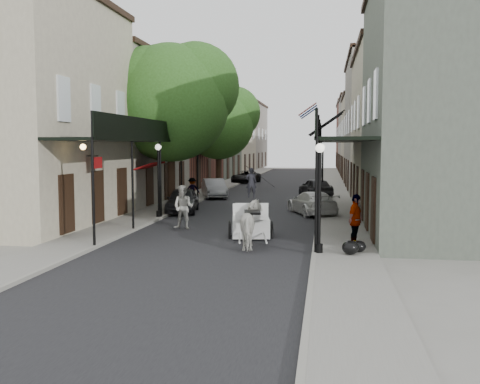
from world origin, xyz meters
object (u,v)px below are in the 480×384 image
at_px(tree_near, 178,98).
at_px(car_left_mid, 214,188).
at_px(lamppost_right_far, 323,170).
at_px(horse, 252,225).
at_px(lamppost_right_near, 319,196).
at_px(car_left_near, 182,200).
at_px(pedestrian_sidewalk_left, 192,190).
at_px(lamppost_left, 159,179).
at_px(car_right_near, 312,203).
at_px(car_left_far, 246,177).
at_px(car_right_far, 315,187).
at_px(pedestrian_sidewalk_right, 355,220).
at_px(carriage, 250,209).
at_px(pedestrian_walking, 183,207).
at_px(tree_far, 223,121).

relative_size(tree_near, car_left_mid, 2.33).
height_order(lamppost_right_far, horse, lamppost_right_far).
distance_m(lamppost_right_near, car_left_near, 13.26).
bearing_deg(horse, lamppost_right_near, 148.00).
relative_size(pedestrian_sidewalk_left, car_left_near, 0.38).
relative_size(lamppost_left, car_right_near, 0.85).
height_order(car_left_mid, car_left_far, car_left_mid).
bearing_deg(tree_near, car_right_far, 48.53).
xyz_separation_m(lamppost_right_far, pedestrian_sidewalk_left, (-8.30, -4.68, -1.15)).
bearing_deg(car_right_far, pedestrian_sidewalk_left, 17.17).
relative_size(pedestrian_sidewalk_right, car_right_near, 0.43).
xyz_separation_m(carriage, car_left_near, (-4.84, 7.04, -0.43)).
height_order(lamppost_right_near, pedestrian_sidewalk_right, lamppost_right_near).
height_order(pedestrian_walking, car_left_mid, pedestrian_walking).
bearing_deg(car_left_far, car_left_near, -79.60).
xyz_separation_m(car_left_mid, car_right_far, (7.20, 1.64, 0.02)).
xyz_separation_m(lamppost_right_near, car_left_near, (-7.70, 10.72, -1.35)).
bearing_deg(pedestrian_sidewalk_right, lamppost_right_far, 27.02).
distance_m(tree_near, lamppost_right_far, 12.24).
bearing_deg(lamppost_right_near, car_left_near, 125.70).
distance_m(lamppost_left, lamppost_right_far, 14.53).
height_order(lamppost_right_far, carriage, lamppost_right_far).
relative_size(tree_near, horse, 4.68).
height_order(lamppost_right_near, horse, lamppost_right_near).
relative_size(carriage, pedestrian_sidewalk_right, 1.54).
relative_size(horse, car_left_far, 0.47).
distance_m(tree_far, pedestrian_sidewalk_left, 11.93).
height_order(car_left_near, car_left_mid, car_left_near).
bearing_deg(carriage, car_right_far, 72.73).
xyz_separation_m(lamppost_left, car_left_far, (0.50, 26.87, -1.44)).
bearing_deg(lamppost_right_near, car_left_mid, 111.69).
xyz_separation_m(tree_far, horse, (5.93, -25.18, -4.97)).
bearing_deg(lamppost_right_far, lamppost_right_near, -90.00).
distance_m(pedestrian_sidewalk_right, car_left_near, 12.99).
distance_m(tree_far, lamppost_left, 18.57).
bearing_deg(lamppost_right_near, tree_near, 124.27).
bearing_deg(tree_far, car_left_mid, -84.60).
relative_size(lamppost_right_near, pedestrian_sidewalk_left, 2.38).
bearing_deg(lamppost_right_far, car_left_near, -129.67).
relative_size(tree_near, tree_far, 1.12).
bearing_deg(lamppost_right_far, pedestrian_sidewalk_left, -150.57).
bearing_deg(horse, car_left_mid, -83.44).
bearing_deg(pedestrian_walking, car_right_far, 79.61).
relative_size(horse, car_left_near, 0.50).
bearing_deg(lamppost_left, pedestrian_sidewalk_left, 90.78).
height_order(carriage, pedestrian_sidewalk_left, carriage).
relative_size(tree_far, car_right_near, 1.96).
xyz_separation_m(horse, car_left_mid, (-5.29, 18.36, -0.19)).
bearing_deg(car_left_far, tree_near, -81.11).
height_order(car_left_far, car_right_far, car_right_far).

